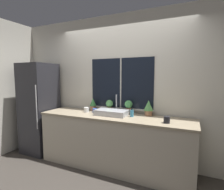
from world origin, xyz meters
The scene contains 14 objects.
ground_plane centered at (0.00, 0.00, 0.00)m, with size 14.00×14.00×0.00m, color #38332D.
wall_back centered at (0.00, 0.70, 1.35)m, with size 8.00×0.09×2.70m.
wall_left centered at (-2.25, 1.50, 1.35)m, with size 0.06×7.00×2.70m.
counter centered at (0.00, 0.31, 0.46)m, with size 2.64×0.65×0.92m.
refrigerator centered at (-1.67, 0.29, 0.92)m, with size 0.60×0.63×1.84m.
sink centered at (-0.04, 0.35, 0.96)m, with size 0.54×0.39×0.33m.
potted_plant_far_left centered at (-0.54, 0.56, 1.04)m, with size 0.13×0.13×0.23m.
potted_plant_center_left centered at (-0.19, 0.56, 1.04)m, with size 0.14×0.14×0.23m.
potted_plant_center_right centered at (0.19, 0.56, 1.05)m, with size 0.14×0.14×0.24m.
potted_plant_far_right centered at (0.55, 0.56, 1.06)m, with size 0.16×0.16×0.26m.
soap_bottle centered at (0.32, 0.36, 0.98)m, with size 0.06×0.06×0.14m.
mug_blue centered at (-0.40, 0.39, 0.96)m, with size 0.08×0.08×0.08m.
mug_black centered at (0.89, 0.20, 0.97)m, with size 0.09×0.09×0.10m.
mug_white centered at (-0.57, 0.37, 0.96)m, with size 0.09×0.09×0.09m.
Camera 1 is at (1.20, -2.34, 1.58)m, focal length 28.00 mm.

